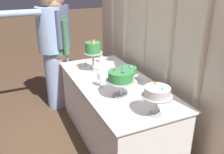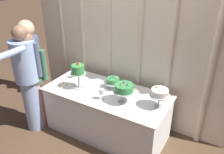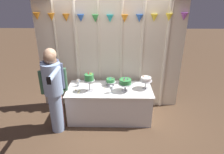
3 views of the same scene
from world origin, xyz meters
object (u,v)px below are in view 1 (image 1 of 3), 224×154
at_px(cake_table, 115,110).
at_px(cake_display_leftmost, 93,50).
at_px(wine_glass, 100,77).
at_px(tealight_near_left, 79,66).
at_px(tealight_far_left, 85,63).
at_px(cake_display_midleft, 128,72).
at_px(flower_vase, 101,57).
at_px(tealight_near_right, 86,66).
at_px(guest_man_pink_jacket, 60,43).
at_px(cake_display_midright, 121,77).
at_px(cake_display_rightmost, 157,93).
at_px(guest_girl_blue_dress, 51,47).
at_px(guest_man_dark_suit, 58,51).
at_px(tealight_far_right, 108,78).

distance_m(cake_table, cake_display_leftmost, 0.78).
xyz_separation_m(wine_glass, tealight_near_left, (-0.68, -0.03, -0.11)).
bearing_deg(tealight_far_left, tealight_near_left, -56.85).
distance_m(cake_display_midleft, flower_vase, 0.71).
distance_m(cake_table, cake_display_midleft, 0.50).
xyz_separation_m(flower_vase, tealight_near_right, (0.06, -0.24, -0.07)).
relative_size(cake_display_midleft, tealight_near_left, 4.79).
bearing_deg(guest_man_pink_jacket, wine_glass, 7.84).
bearing_deg(tealight_far_left, cake_display_midright, 0.77).
height_order(cake_display_leftmost, wine_glass, cake_display_leftmost).
height_order(cake_display_rightmost, flower_vase, cake_display_rightmost).
xyz_separation_m(cake_display_midleft, guest_man_pink_jacket, (-1.10, -0.51, 0.13)).
bearing_deg(cake_table, cake_display_leftmost, -166.57).
bearing_deg(cake_display_leftmost, tealight_far_left, -178.19).
xyz_separation_m(guest_man_pink_jacket, guest_girl_blue_dress, (0.03, -0.14, -0.04)).
xyz_separation_m(tealight_near_left, guest_girl_blue_dress, (-0.42, -0.26, 0.18)).
bearing_deg(cake_display_leftmost, tealight_near_left, -150.18).
relative_size(wine_glass, tealight_far_left, 4.23).
xyz_separation_m(tealight_far_left, guest_man_pink_jacket, (-0.37, -0.24, 0.23)).
relative_size(tealight_near_left, guest_man_dark_suit, 0.03).
distance_m(cake_display_rightmost, guest_girl_blue_dress, 1.90).
bearing_deg(guest_girl_blue_dress, guest_man_dark_suit, 94.84).
xyz_separation_m(cake_table, guest_man_dark_suit, (-1.06, -0.40, 0.50)).
distance_m(cake_table, cake_display_midright, 0.66).
height_order(cake_table, cake_display_midleft, cake_display_midleft).
bearing_deg(cake_display_rightmost, cake_display_leftmost, -173.98).
xyz_separation_m(cake_display_midleft, tealight_near_right, (-0.65, -0.29, -0.10)).
height_order(wine_glass, tealight_far_right, wine_glass).
xyz_separation_m(cake_table, flower_vase, (-0.69, 0.11, 0.44)).
bearing_deg(tealight_far_left, cake_display_midleft, 20.18).
height_order(wine_glass, tealight_far_left, wine_glass).
height_order(cake_table, cake_display_midright, cake_display_midright).
bearing_deg(cake_display_leftmost, wine_glass, -11.36).
distance_m(cake_display_leftmost, tealight_near_left, 0.37).
distance_m(cake_display_midleft, tealight_far_left, 0.78).
height_order(cake_display_midleft, tealight_near_left, cake_display_midleft).
distance_m(tealight_near_right, guest_girl_blue_dress, 0.58).
distance_m(cake_display_midleft, guest_man_dark_suit, 1.22).
xyz_separation_m(cake_display_midleft, flower_vase, (-0.71, -0.05, -0.03)).
height_order(cake_display_midleft, guest_girl_blue_dress, guest_girl_blue_dress).
relative_size(cake_display_midright, tealight_near_left, 6.04).
bearing_deg(cake_display_midleft, guest_man_pink_jacket, -155.25).
bearing_deg(cake_display_rightmost, tealight_far_right, -176.40).
bearing_deg(cake_display_midright, cake_display_midleft, 141.12).
relative_size(guest_man_pink_jacket, guest_girl_blue_dress, 1.02).
relative_size(guest_man_dark_suit, guest_girl_blue_dress, 0.94).
bearing_deg(tealight_near_left, cake_display_rightmost, 10.12).
height_order(tealight_far_right, guest_man_pink_jacket, guest_man_pink_jacket).
height_order(wine_glass, guest_man_pink_jacket, guest_man_pink_jacket).
bearing_deg(wine_glass, cake_display_rightmost, 16.54).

